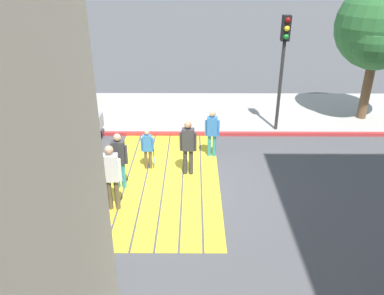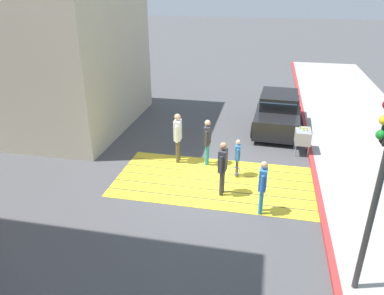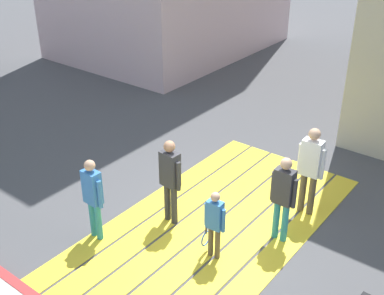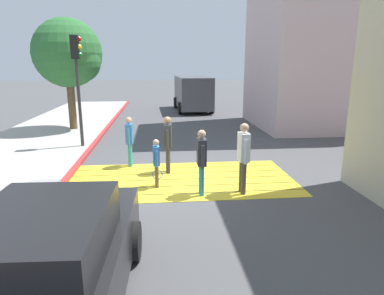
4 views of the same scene
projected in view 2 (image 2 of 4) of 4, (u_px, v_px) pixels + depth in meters
The scene contains 12 objects.
ground_plane at pixel (214, 181), 11.97m from camera, with size 120.00×120.00×0.00m, color #4C4C4F.
crosswalk_stripes at pixel (214, 181), 11.96m from camera, with size 6.40×3.25×0.01m.
curb_painted at pixel (318, 190), 11.33m from camera, with size 0.16×40.00×0.13m, color #BC3333.
building_far_south at pixel (34, 41), 15.65m from camera, with size 8.00×7.03×7.25m.
car_parked_near_curb at pixel (278, 113), 16.00m from camera, with size 2.12×4.37×1.57m.
traffic_light_corner at pixel (383, 163), 6.48m from camera, with size 0.39×0.28×4.24m.
tennis_ball_cart at pixel (303, 136), 13.64m from camera, with size 0.56×0.80×1.02m.
pedestrian_adult_lead at pixel (263, 184), 9.98m from camera, with size 0.22×0.47×1.61m.
pedestrian_adult_trailing at pixel (223, 165), 10.85m from camera, with size 0.25×0.50×1.72m.
pedestrian_adult_side at pixel (178, 134), 12.86m from camera, with size 0.25×0.53×1.82m.
pedestrian_teen_behind at pixel (207, 139), 12.70m from camera, with size 0.22×0.49×1.68m.
pedestrian_child_with_racket at pixel (238, 156), 12.00m from camera, with size 0.28×0.41×1.32m.
Camera 2 is at (-1.45, 10.35, 5.97)m, focal length 34.25 mm.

